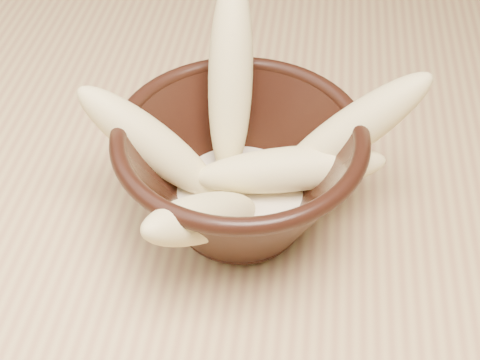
# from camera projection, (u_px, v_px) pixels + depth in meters

# --- Properties ---
(table) EXTENTS (1.20, 0.80, 0.75)m
(table) POSITION_uv_depth(u_px,v_px,m) (270.00, 264.00, 0.64)
(table) COLOR tan
(table) RESTS_ON ground
(bowl) EXTENTS (0.20, 0.20, 0.11)m
(bowl) POSITION_uv_depth(u_px,v_px,m) (240.00, 172.00, 0.53)
(bowl) COLOR black
(bowl) RESTS_ON table
(milk_puddle) EXTENTS (0.11, 0.11, 0.02)m
(milk_puddle) POSITION_uv_depth(u_px,v_px,m) (240.00, 195.00, 0.55)
(milk_puddle) COLOR beige
(milk_puddle) RESTS_ON bowl
(banana_upright) EXTENTS (0.04, 0.12, 0.16)m
(banana_upright) POSITION_uv_depth(u_px,v_px,m) (230.00, 77.00, 0.54)
(banana_upright) COLOR #F2E38F
(banana_upright) RESTS_ON bowl
(banana_left) EXTENTS (0.13, 0.05, 0.11)m
(banana_left) POSITION_uv_depth(u_px,v_px,m) (150.00, 143.00, 0.52)
(banana_left) COLOR #F2E38F
(banana_left) RESTS_ON bowl
(banana_right) EXTENTS (0.15, 0.08, 0.13)m
(banana_right) POSITION_uv_depth(u_px,v_px,m) (348.00, 133.00, 0.52)
(banana_right) COLOR #F2E38F
(banana_right) RESTS_ON bowl
(banana_across) EXTENTS (0.16, 0.06, 0.05)m
(banana_across) POSITION_uv_depth(u_px,v_px,m) (290.00, 169.00, 0.53)
(banana_across) COLOR #F2E38F
(banana_across) RESTS_ON bowl
(banana_front) EXTENTS (0.10, 0.13, 0.10)m
(banana_front) POSITION_uv_depth(u_px,v_px,m) (203.00, 218.00, 0.48)
(banana_front) COLOR #F2E38F
(banana_front) RESTS_ON bowl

